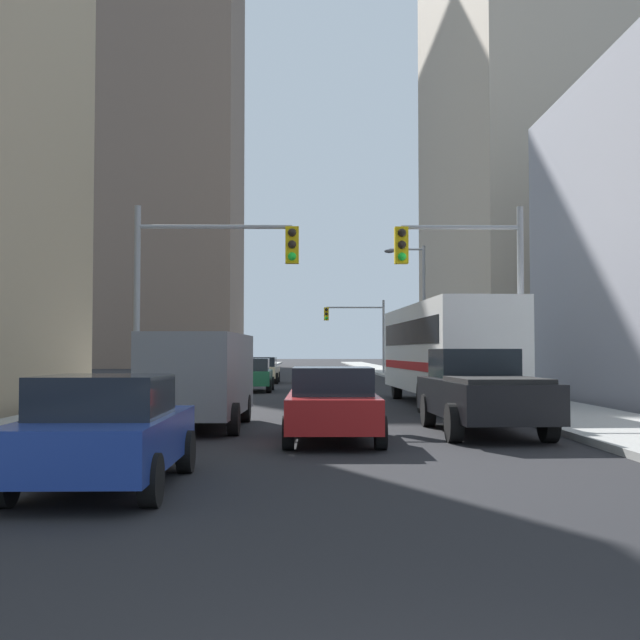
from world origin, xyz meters
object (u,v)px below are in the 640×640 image
pickup_truck_black (481,392)px  sedan_red (332,404)px  cargo_van_grey (200,375)px  traffic_signal_near_right (466,275)px  sedan_green (252,375)px  traffic_signal_far_right (357,324)px  traffic_signal_near_left (208,273)px  city_bus (444,349)px  sedan_beige (262,370)px  sedan_blue (106,431)px

pickup_truck_black → sedan_red: (-3.41, -1.70, -0.16)m
sedan_red → pickup_truck_black: bearing=26.5°
cargo_van_grey → traffic_signal_near_right: size_ratio=0.88×
sedan_green → traffic_signal_far_right: bearing=76.4°
traffic_signal_near_left → pickup_truck_black: bearing=-34.8°
city_bus → sedan_green: size_ratio=2.75×
pickup_truck_black → sedan_beige: pickup_truck_black is taller
cargo_van_grey → traffic_signal_near_left: bearing=94.1°
sedan_green → traffic_signal_near_right: 16.25m
pickup_truck_black → traffic_signal_near_right: bearing=82.5°
traffic_signal_near_right → traffic_signal_near_left: bearing=180.0°
traffic_signal_near_right → sedan_beige: bearing=106.6°
sedan_red → sedan_beige: (-3.16, 30.44, 0.00)m
city_bus → sedan_blue: city_bus is taller
sedan_red → traffic_signal_near_right: (4.03, 6.38, 3.27)m
city_bus → pickup_truck_black: 9.28m
sedan_red → traffic_signal_near_left: size_ratio=0.70×
traffic_signal_near_right → pickup_truck_black: bearing=-97.5°
sedan_red → sedan_beige: size_ratio=0.99×
city_bus → sedan_beige: 20.90m
cargo_van_grey → sedan_green: 17.71m
pickup_truck_black → cargo_van_grey: 6.62m
sedan_beige → traffic_signal_near_left: bearing=-90.4°
pickup_truck_black → sedan_beige: size_ratio=1.29×
pickup_truck_black → sedan_red: size_ratio=1.30×
city_bus → cargo_van_grey: bearing=-132.2°
sedan_blue → sedan_red: (3.21, 5.49, 0.00)m
pickup_truck_black → traffic_signal_near_right: (0.61, 4.69, 3.11)m
cargo_van_grey → sedan_red: bearing=-43.4°
sedan_beige → pickup_truck_black: bearing=-77.1°
traffic_signal_near_right → traffic_signal_far_right: bearing=90.8°
sedan_green → sedan_beige: bearing=90.4°
sedan_beige → traffic_signal_near_right: bearing=-73.4°
traffic_signal_far_right → cargo_van_grey: bearing=-98.3°
city_bus → sedan_beige: bearing=110.5°
city_bus → cargo_van_grey: city_bus is taller
sedan_blue → sedan_beige: same height
sedan_beige → traffic_signal_far_right: (6.64, 17.39, 3.32)m
sedan_beige → traffic_signal_near_right: size_ratio=0.71×
traffic_signal_near_left → traffic_signal_far_right: same height
sedan_beige → sedan_blue: bearing=-90.1°
sedan_green → traffic_signal_far_right: size_ratio=0.70×
pickup_truck_black → sedan_beige: 29.48m
sedan_green → traffic_signal_near_left: size_ratio=0.70×
sedan_red → traffic_signal_near_left: traffic_signal_near_left is taller
sedan_red → traffic_signal_far_right: traffic_signal_far_right is taller
sedan_red → sedan_beige: 30.60m
city_bus → sedan_blue: 18.00m
pickup_truck_black → cargo_van_grey: (-6.49, 1.22, 0.35)m
pickup_truck_black → traffic_signal_near_left: traffic_signal_near_left is taller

